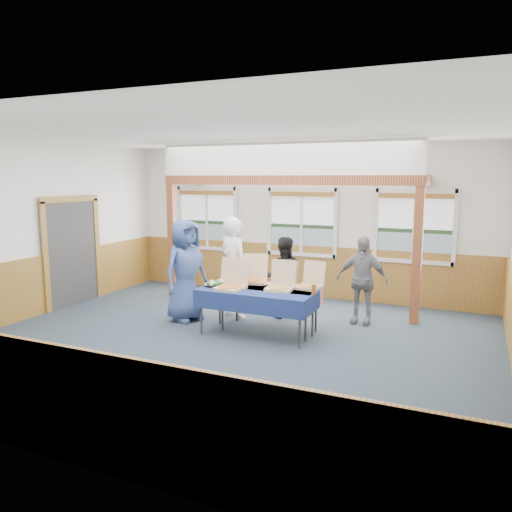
# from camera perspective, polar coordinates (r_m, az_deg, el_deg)

# --- Properties ---
(floor) EXTENTS (8.00, 8.00, 0.00)m
(floor) POSITION_cam_1_polar(r_m,az_deg,el_deg) (7.85, -3.20, -9.94)
(floor) COLOR #27333F
(floor) RESTS_ON ground
(ceiling) EXTENTS (8.00, 8.00, 0.00)m
(ceiling) POSITION_cam_1_polar(r_m,az_deg,el_deg) (7.46, -3.43, 14.01)
(ceiling) COLOR white
(ceiling) RESTS_ON wall_back
(wall_back) EXTENTS (8.00, 0.00, 8.00)m
(wall_back) POSITION_cam_1_polar(r_m,az_deg,el_deg) (10.70, 5.32, 3.90)
(wall_back) COLOR silver
(wall_back) RESTS_ON floor
(wall_front) EXTENTS (8.00, 0.00, 8.00)m
(wall_front) POSITION_cam_1_polar(r_m,az_deg,el_deg) (4.71, -23.26, -3.40)
(wall_front) COLOR silver
(wall_front) RESTS_ON floor
(wall_left) EXTENTS (0.00, 8.00, 8.00)m
(wall_left) POSITION_cam_1_polar(r_m,az_deg,el_deg) (9.97, -24.23, 2.76)
(wall_left) COLOR silver
(wall_left) RESTS_ON floor
(wainscot_back) EXTENTS (7.98, 0.05, 1.10)m
(wainscot_back) POSITION_cam_1_polar(r_m,az_deg,el_deg) (10.82, 5.20, -1.65)
(wainscot_back) COLOR brown
(wainscot_back) RESTS_ON floor
(wainscot_front) EXTENTS (7.98, 0.05, 1.10)m
(wainscot_front) POSITION_cam_1_polar(r_m,az_deg,el_deg) (5.04, -22.28, -15.09)
(wainscot_front) COLOR brown
(wainscot_front) RESTS_ON floor
(wainscot_left) EXTENTS (0.05, 6.98, 1.10)m
(wainscot_left) POSITION_cam_1_polar(r_m,az_deg,el_deg) (10.10, -23.75, -3.17)
(wainscot_left) COLOR brown
(wainscot_left) RESTS_ON floor
(cased_opening) EXTENTS (0.06, 1.30, 2.10)m
(cased_opening) POSITION_cam_1_polar(r_m,az_deg,el_deg) (10.62, -20.30, 0.35)
(cased_opening) COLOR #2E2E2E
(cased_opening) RESTS_ON wall_left
(window_left) EXTENTS (1.56, 0.10, 1.46)m
(window_left) POSITION_cam_1_polar(r_m,az_deg,el_deg) (11.60, -5.60, 4.68)
(window_left) COLOR silver
(window_left) RESTS_ON wall_back
(window_mid) EXTENTS (1.56, 0.10, 1.46)m
(window_mid) POSITION_cam_1_polar(r_m,az_deg,el_deg) (10.65, 5.26, 4.31)
(window_mid) COLOR silver
(window_mid) RESTS_ON wall_back
(window_right) EXTENTS (1.56, 0.10, 1.46)m
(window_right) POSITION_cam_1_polar(r_m,az_deg,el_deg) (10.16, 17.66, 3.68)
(window_right) COLOR silver
(window_right) RESTS_ON wall_back
(post_left) EXTENTS (0.15, 0.15, 2.40)m
(post_left) POSITION_cam_1_polar(r_m,az_deg,el_deg) (10.77, -9.53, 1.71)
(post_left) COLOR #572413
(post_left) RESTS_ON floor
(post_right) EXTENTS (0.15, 0.15, 2.40)m
(post_right) POSITION_cam_1_polar(r_m,az_deg,el_deg) (9.05, 17.94, 0.00)
(post_right) COLOR #572413
(post_right) RESTS_ON floor
(cross_beam) EXTENTS (5.15, 0.18, 0.18)m
(cross_beam) POSITION_cam_1_polar(r_m,az_deg,el_deg) (9.53, 3.06, 8.66)
(cross_beam) COLOR #572413
(cross_beam) RESTS_ON post_left
(table_left) EXTENTS (2.01, 1.30, 0.76)m
(table_left) POSITION_cam_1_polar(r_m,az_deg,el_deg) (8.03, 0.07, -4.29)
(table_left) COLOR #2E2E2E
(table_left) RESTS_ON floor
(table_right) EXTENTS (1.76, 1.07, 0.76)m
(table_right) POSITION_cam_1_polar(r_m,az_deg,el_deg) (8.30, 1.50, -3.90)
(table_right) COLOR #2E2E2E
(table_right) RESTS_ON floor
(pizza_box_a) EXTENTS (0.46, 0.54, 0.45)m
(pizza_box_a) POSITION_cam_1_polar(r_m,az_deg,el_deg) (8.07, -2.82, -3.33)
(pizza_box_a) COLOR #D4BB8D
(pizza_box_a) RESTS_ON table_left
(pizza_box_b) EXTENTS (0.47, 0.55, 0.45)m
(pizza_box_b) POSITION_cam_1_polar(r_m,az_deg,el_deg) (8.02, 2.80, -3.41)
(pizza_box_b) COLOR #D4BB8D
(pizza_box_b) RESTS_ON table_left
(pizza_box_c) EXTENTS (0.39, 0.47, 0.42)m
(pizza_box_c) POSITION_cam_1_polar(r_m,az_deg,el_deg) (8.49, -3.43, -2.73)
(pizza_box_c) COLOR #D4BB8D
(pizza_box_c) RESTS_ON table_right
(pizza_box_d) EXTENTS (0.55, 0.61, 0.46)m
(pizza_box_d) POSITION_cam_1_polar(r_m,az_deg,el_deg) (8.58, -0.24, -2.56)
(pizza_box_d) COLOR #D4BB8D
(pizza_box_d) RESTS_ON table_right
(pizza_box_e) EXTENTS (0.41, 0.49, 0.42)m
(pizza_box_e) POSITION_cam_1_polar(r_m,az_deg,el_deg) (8.11, 2.94, -3.29)
(pizza_box_e) COLOR #D4BB8D
(pizza_box_e) RESTS_ON table_right
(pizza_box_f) EXTENTS (0.43, 0.51, 0.42)m
(pizza_box_f) POSITION_cam_1_polar(r_m,az_deg,el_deg) (8.18, 6.13, -3.22)
(pizza_box_f) COLOR #D4BB8D
(pizza_box_f) RESTS_ON table_right
(veggie_tray) EXTENTS (0.37, 0.37, 0.09)m
(veggie_tray) POSITION_cam_1_polar(r_m,az_deg,el_deg) (8.33, -4.66, -3.21)
(veggie_tray) COLOR black
(veggie_tray) RESTS_ON table_left
(drink_glass) EXTENTS (0.07, 0.07, 0.15)m
(drink_glass) POSITION_cam_1_polar(r_m,az_deg,el_deg) (7.76, 6.61, -3.83)
(drink_glass) COLOR brown
(drink_glass) RESTS_ON table_right
(woman_white) EXTENTS (0.79, 0.67, 1.85)m
(woman_white) POSITION_cam_1_polar(r_m,az_deg,el_deg) (9.06, -2.56, -1.32)
(woman_white) COLOR white
(woman_white) RESTS_ON floor
(woman_black) EXTENTS (0.89, 0.81, 1.48)m
(woman_black) POSITION_cam_1_polar(r_m,az_deg,el_deg) (9.12, 3.13, -2.43)
(woman_black) COLOR black
(woman_black) RESTS_ON floor
(man_blue) EXTENTS (0.82, 1.02, 1.82)m
(man_blue) POSITION_cam_1_polar(r_m,az_deg,el_deg) (8.94, -8.04, -1.63)
(man_blue) COLOR #354A84
(man_blue) RESTS_ON floor
(person_grey) EXTENTS (0.92, 0.42, 1.54)m
(person_grey) POSITION_cam_1_polar(r_m,az_deg,el_deg) (8.90, 11.99, -2.69)
(person_grey) COLOR slate
(person_grey) RESTS_ON floor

